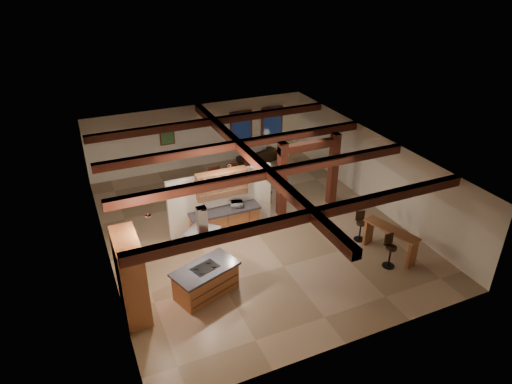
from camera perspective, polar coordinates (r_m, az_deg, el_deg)
ground at (r=16.54m, az=-0.43°, el=-4.51°), size 12.00×12.00×0.00m
room_walls at (r=15.65m, az=-0.46°, el=0.99°), size 12.00×12.00×12.00m
ceiling_beams at (r=15.23m, az=-0.47°, el=4.27°), size 10.00×12.00×0.28m
timber_posts at (r=17.09m, az=6.59°, el=3.17°), size 2.50×0.30×2.90m
partition_wall at (r=16.07m, az=-4.43°, el=-1.09°), size 3.80×0.18×2.20m
pantry_cabinet at (r=12.81m, az=-15.36°, el=-10.12°), size 0.67×1.60×2.40m
back_counter at (r=16.07m, az=-3.88°, el=-3.66°), size 2.50×0.66×0.94m
upper_display_cabinet at (r=15.56m, az=-4.30°, el=1.01°), size 1.80×0.36×0.95m
range_hood at (r=12.69m, az=-6.59°, el=-6.31°), size 1.10×1.10×1.40m
back_windows at (r=21.79m, az=0.10°, el=8.21°), size 2.70×0.07×1.70m
framed_art at (r=20.47m, az=-11.05°, el=6.93°), size 0.65×0.05×0.85m
recessed_cans at (r=12.78m, az=-7.46°, el=-0.38°), size 3.16×2.46×0.03m
kitchen_island at (r=13.47m, az=-6.29°, el=-10.93°), size 2.11×1.58×0.94m
dining_table at (r=18.35m, az=-2.24°, el=0.02°), size 1.62×0.93×0.56m
sofa at (r=21.56m, az=0.35°, el=4.55°), size 2.20×1.30×0.60m
microwave at (r=15.91m, az=-2.41°, el=-1.54°), size 0.46×0.37×0.23m
bar_counter at (r=15.45m, az=16.45°, el=-5.44°), size 0.96×1.96×1.00m
side_table at (r=21.83m, az=3.31°, el=4.71°), size 0.49×0.49×0.53m
table_lamp at (r=21.63m, az=3.35°, el=5.99°), size 0.31×0.31×0.37m
bar_stool_a at (r=14.99m, az=16.37°, el=-7.05°), size 0.39×0.39×1.12m
bar_stool_b at (r=16.05m, az=12.91°, el=-4.14°), size 0.38×0.40×1.06m
dining_chairs at (r=18.17m, az=-2.27°, el=1.12°), size 2.10×2.10×1.33m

